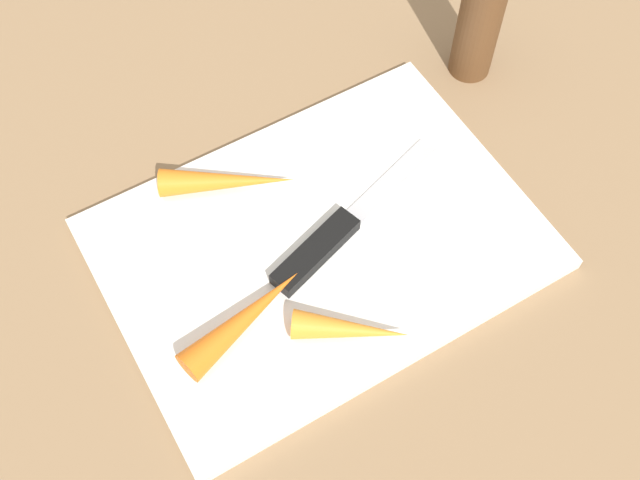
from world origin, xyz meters
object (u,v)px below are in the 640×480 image
carrot_shortest (351,330)px  cutting_board (320,244)px  carrot_longest (244,319)px  knife (326,242)px  carrot_medium (227,181)px  pepper_grinder (483,6)px

carrot_shortest → cutting_board: bearing=111.1°
cutting_board → carrot_longest: 0.10m
cutting_board → knife: knife is taller
cutting_board → carrot_medium: carrot_medium is taller
knife → pepper_grinder: (-0.23, -0.11, 0.06)m
cutting_board → knife: bearing=106.5°
carrot_shortest → carrot_longest: bearing=-179.7°
carrot_shortest → carrot_longest: 0.08m
cutting_board → knife: size_ratio=1.83×
carrot_shortest → carrot_longest: size_ratio=0.78×
carrot_longest → carrot_medium: carrot_longest is taller
knife → carrot_shortest: bearing=-125.6°
carrot_medium → pepper_grinder: bearing=32.2°
carrot_shortest → carrot_medium: bearing=132.7°
carrot_longest → carrot_medium: size_ratio=1.01×
carrot_shortest → carrot_longest: carrot_longest is taller
knife → carrot_shortest: 0.09m
carrot_medium → carrot_shortest: bearing=-54.9°
carrot_longest → pepper_grinder: bearing=9.2°
knife → cutting_board: bearing=88.8°
carrot_medium → carrot_longest: bearing=-82.6°
pepper_grinder → cutting_board: bearing=23.7°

